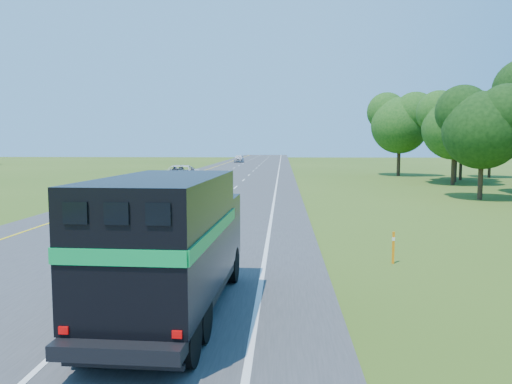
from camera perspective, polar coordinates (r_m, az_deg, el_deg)
The scene contains 6 objects.
road at distance 48.39m, azimuth -4.17°, elevation 0.83°, with size 15.00×260.00×0.04m, color #38383A.
lane_markings at distance 48.39m, azimuth -4.17°, elevation 0.86°, with size 11.15×260.00×0.01m.
horse_truck at distance 11.46m, azimuth -9.70°, elevation -5.63°, with size 2.56×7.39×3.24m.
white_suv at distance 47.11m, azimuth -8.68°, elevation 1.86°, with size 3.19×6.93×1.93m, color silver.
far_car at distance 106.76m, azimuth -1.96°, elevation 3.85°, with size 1.91×4.74×1.62m, color silver.
delineator at distance 17.24m, azimuth 15.42°, elevation -6.03°, with size 0.09×0.05×1.08m.
Camera 1 is at (6.10, 2.16, 3.97)m, focal length 35.00 mm.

